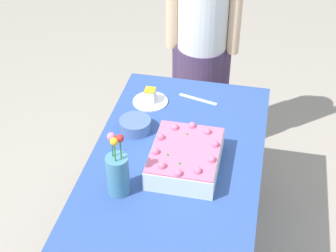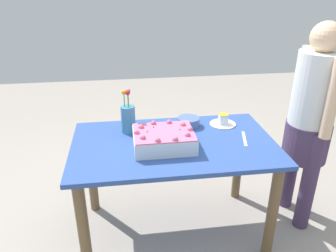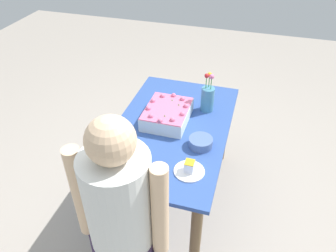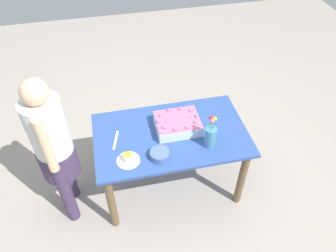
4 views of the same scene
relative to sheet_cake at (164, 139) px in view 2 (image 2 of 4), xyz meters
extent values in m
plane|color=#A2978C|center=(-0.07, -0.05, -0.79)|extent=(8.00, 8.00, 0.00)
cube|color=#2E4D95|center=(-0.07, -0.05, -0.07)|extent=(1.34, 0.81, 0.03)
cylinder|color=brown|center=(-0.67, -0.38, -0.44)|extent=(0.07, 0.07, 0.71)
cylinder|color=brown|center=(0.52, -0.38, -0.44)|extent=(0.07, 0.07, 0.71)
cylinder|color=brown|center=(-0.67, 0.27, -0.44)|extent=(0.07, 0.07, 0.71)
cylinder|color=brown|center=(0.52, 0.27, -0.44)|extent=(0.07, 0.07, 0.71)
cube|color=white|center=(0.00, 0.00, -0.01)|extent=(0.38, 0.31, 0.10)
cube|color=#D3658D|center=(0.00, 0.00, 0.05)|extent=(0.38, 0.30, 0.01)
sphere|color=#D3658D|center=(0.17, 0.00, 0.06)|extent=(0.04, 0.04, 0.04)
sphere|color=#D3658D|center=(0.14, 0.08, 0.06)|extent=(0.04, 0.04, 0.04)
sphere|color=#D3658D|center=(0.05, 0.13, 0.06)|extent=(0.04, 0.04, 0.04)
sphere|color=#D3658D|center=(-0.05, 0.13, 0.06)|extent=(0.04, 0.04, 0.04)
sphere|color=#D3658D|center=(-0.14, 0.08, 0.06)|extent=(0.04, 0.04, 0.04)
sphere|color=#D3658D|center=(-0.17, 0.00, 0.06)|extent=(0.04, 0.04, 0.04)
sphere|color=#D3658D|center=(-0.14, -0.08, 0.06)|extent=(0.04, 0.04, 0.04)
sphere|color=#D3658D|center=(-0.05, -0.13, 0.06)|extent=(0.04, 0.04, 0.04)
sphere|color=#D3658D|center=(0.05, -0.13, 0.06)|extent=(0.04, 0.04, 0.04)
sphere|color=#D3658D|center=(0.14, -0.08, 0.06)|extent=(0.04, 0.04, 0.04)
cone|color=#2D8438|center=(0.06, -0.07, 0.05)|extent=(0.02, 0.02, 0.02)
cone|color=#2D8438|center=(0.11, -0.01, 0.05)|extent=(0.02, 0.02, 0.02)
cone|color=#2D8438|center=(-0.10, -0.01, 0.05)|extent=(0.02, 0.02, 0.02)
cylinder|color=white|center=(-0.48, -0.28, -0.05)|extent=(0.19, 0.19, 0.01)
cube|color=white|center=(-0.48, -0.28, -0.01)|extent=(0.06, 0.06, 0.07)
cube|color=gold|center=(-0.48, -0.28, 0.02)|extent=(0.06, 0.06, 0.01)
cube|color=silver|center=(-0.55, -0.03, -0.05)|extent=(0.08, 0.22, 0.00)
cylinder|color=teal|center=(0.22, -0.25, 0.04)|extent=(0.10, 0.10, 0.19)
cylinder|color=#2D8438|center=(0.24, -0.25, 0.19)|extent=(0.01, 0.01, 0.10)
sphere|color=yellow|center=(0.24, -0.25, 0.24)|extent=(0.03, 0.03, 0.03)
cylinder|color=#2D8438|center=(0.21, -0.24, 0.19)|extent=(0.01, 0.01, 0.10)
sphere|color=red|center=(0.21, -0.24, 0.24)|extent=(0.03, 0.03, 0.03)
cylinder|color=#2D8438|center=(0.21, -0.27, 0.19)|extent=(0.01, 0.01, 0.10)
sphere|color=pink|center=(0.21, -0.27, 0.24)|extent=(0.04, 0.04, 0.04)
cylinder|color=#4E689E|center=(-0.22, -0.30, -0.02)|extent=(0.16, 0.16, 0.06)
cylinder|color=#443255|center=(-1.04, -0.22, -0.40)|extent=(0.11, 0.11, 0.78)
cylinder|color=#443255|center=(-1.04, 0.04, -0.40)|extent=(0.11, 0.11, 0.78)
cylinder|color=#443255|center=(-1.04, -0.09, -0.13)|extent=(0.31, 0.32, 0.28)
cylinder|color=silver|center=(-1.04, -0.09, 0.25)|extent=(0.30, 0.30, 0.52)
sphere|color=beige|center=(-1.04, -0.09, 0.60)|extent=(0.20, 0.20, 0.20)
cylinder|color=beige|center=(-1.04, -0.28, 0.25)|extent=(0.08, 0.08, 0.52)
cylinder|color=beige|center=(-1.04, 0.10, 0.25)|extent=(0.08, 0.08, 0.52)
camera|label=1|loc=(1.75, 0.29, 1.54)|focal=55.00mm
camera|label=2|loc=(0.23, 1.84, 0.95)|focal=35.00mm
camera|label=3|loc=(-1.88, -0.56, 1.37)|focal=35.00mm
camera|label=4|loc=(-0.53, -2.01, 1.98)|focal=35.00mm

